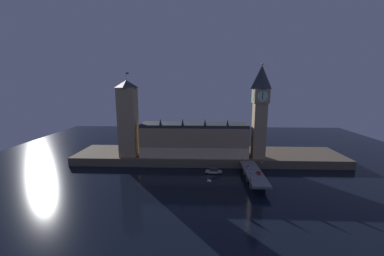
# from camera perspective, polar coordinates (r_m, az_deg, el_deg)

# --- Properties ---
(ground_plane) EXTENTS (400.00, 400.00, 0.00)m
(ground_plane) POSITION_cam_1_polar(r_m,az_deg,el_deg) (166.50, 4.22, -11.80)
(ground_plane) COLOR black
(embankment) EXTENTS (220.00, 42.00, 6.55)m
(embankment) POSITION_cam_1_polar(r_m,az_deg,el_deg) (202.16, 3.87, -6.77)
(embankment) COLOR brown
(embankment) RESTS_ON ground_plane
(parliament_hall) EXTENTS (84.99, 22.55, 31.11)m
(parliament_hall) POSITION_cam_1_polar(r_m,az_deg,el_deg) (190.82, 0.51, -2.76)
(parliament_hall) COLOR tan
(parliament_hall) RESTS_ON embankment
(clock_tower) EXTENTS (11.77, 11.88, 72.27)m
(clock_tower) POSITION_cam_1_polar(r_m,az_deg,el_deg) (186.73, 16.17, 4.45)
(clock_tower) COLOR tan
(clock_tower) RESTS_ON embankment
(victoria_tower) EXTENTS (13.71, 13.71, 66.02)m
(victoria_tower) POSITION_cam_1_polar(r_m,az_deg,el_deg) (193.17, -15.24, 2.23)
(victoria_tower) COLOR tan
(victoria_tower) RESTS_ON embankment
(bridge) EXTENTS (10.99, 46.00, 6.11)m
(bridge) POSITION_cam_1_polar(r_m,az_deg,el_deg) (163.94, 14.72, -10.88)
(bridge) COLOR slate
(bridge) RESTS_ON ground_plane
(car_northbound_lead) EXTENTS (1.89, 4.32, 1.37)m
(car_northbound_lead) POSITION_cam_1_polar(r_m,az_deg,el_deg) (169.52, 13.40, -9.21)
(car_northbound_lead) COLOR silver
(car_northbound_lead) RESTS_ON bridge
(car_southbound_lead) EXTENTS (1.98, 4.68, 1.40)m
(car_southbound_lead) POSITION_cam_1_polar(r_m,az_deg,el_deg) (160.62, 15.87, -10.44)
(car_southbound_lead) COLOR red
(car_southbound_lead) RESTS_ON bridge
(pedestrian_near_rail) EXTENTS (0.38, 0.38, 1.75)m
(pedestrian_near_rail) POSITION_cam_1_polar(r_m,az_deg,el_deg) (148.27, 14.15, -12.02)
(pedestrian_near_rail) COLOR black
(pedestrian_near_rail) RESTS_ON bridge
(street_lamp_near) EXTENTS (1.34, 0.60, 6.42)m
(street_lamp_near) POSITION_cam_1_polar(r_m,az_deg,el_deg) (147.36, 14.03, -10.87)
(street_lamp_near) COLOR #2D3333
(street_lamp_near) RESTS_ON bridge
(street_lamp_mid) EXTENTS (1.34, 0.60, 7.17)m
(street_lamp_mid) POSITION_cam_1_polar(r_m,az_deg,el_deg) (163.01, 16.64, -8.74)
(street_lamp_mid) COLOR #2D3333
(street_lamp_mid) RESTS_ON bridge
(street_lamp_far) EXTENTS (1.34, 0.60, 7.21)m
(street_lamp_far) POSITION_cam_1_polar(r_m,az_deg,el_deg) (174.49, 12.09, -7.26)
(street_lamp_far) COLOR #2D3333
(street_lamp_far) RESTS_ON bridge
(boat_upstream) EXTENTS (12.72, 4.82, 4.22)m
(boat_upstream) POSITION_cam_1_polar(r_m,az_deg,el_deg) (172.66, 5.27, -10.44)
(boat_upstream) COLOR #B2A893
(boat_upstream) RESTS_ON ground_plane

